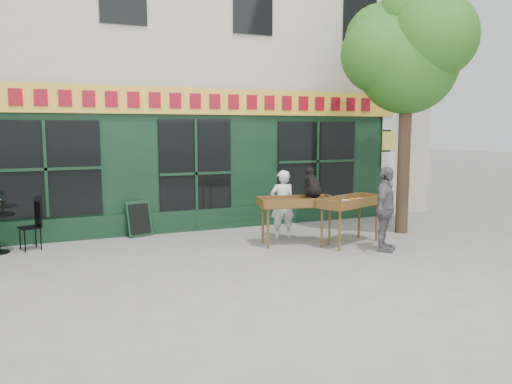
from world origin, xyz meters
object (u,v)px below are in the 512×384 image
(book_cart_center, at_px, (296,205))
(man_right, at_px, (385,209))
(woman, at_px, (282,204))
(book_cart_right, at_px, (350,205))
(dog, at_px, (313,182))

(book_cart_center, bearing_deg, man_right, -31.20)
(woman, xyz_separation_m, book_cart_right, (1.04, -1.07, 0.08))
(book_cart_right, height_order, man_right, man_right)
(woman, xyz_separation_m, man_right, (1.34, -1.82, 0.08))
(book_cart_center, xyz_separation_m, man_right, (1.34, -1.17, 0.01))
(dog, height_order, woman, dog)
(dog, xyz_separation_m, woman, (-0.35, 0.70, -0.55))
(dog, bearing_deg, man_right, -38.62)
(dog, xyz_separation_m, book_cart_right, (0.69, -0.37, -0.47))
(woman, relative_size, book_cart_right, 0.92)
(woman, bearing_deg, book_cart_right, 144.10)
(woman, distance_m, book_cart_right, 1.49)
(book_cart_right, distance_m, man_right, 0.81)
(dog, xyz_separation_m, man_right, (0.99, -1.12, -0.46))
(woman, height_order, man_right, man_right)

